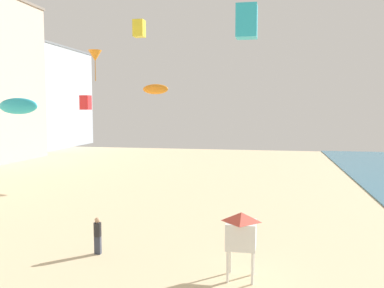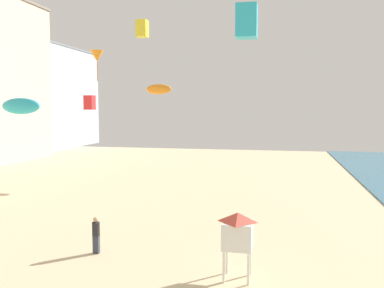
{
  "view_description": "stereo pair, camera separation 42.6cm",
  "coord_description": "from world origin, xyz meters",
  "px_view_note": "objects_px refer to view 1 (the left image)",
  "views": [
    {
      "loc": [
        11.14,
        -3.33,
        6.41
      ],
      "look_at": [
        6.86,
        18.4,
        4.48
      ],
      "focal_mm": 38.26,
      "sensor_mm": 36.0,
      "label": 1
    },
    {
      "loc": [
        11.56,
        -3.24,
        6.41
      ],
      "look_at": [
        6.86,
        18.4,
        4.48
      ],
      "focal_mm": 38.26,
      "sensor_mm": 36.0,
      "label": 2
    }
  ],
  "objects_px": {
    "kite_red_box_2": "(86,103)",
    "kite_orange_parafoil": "(156,89)",
    "kite_cyan_box": "(247,22)",
    "lifeguard_stand": "(241,231)",
    "kite_cyan_parafoil": "(18,106)",
    "kite_orange_delta": "(95,56)",
    "kite_yellow_box": "(139,28)",
    "kite_flyer": "(98,234)"
  },
  "relations": [
    {
      "from": "kite_red_box_2",
      "to": "kite_cyan_box",
      "type": "bearing_deg",
      "value": -42.78
    },
    {
      "from": "kite_red_box_2",
      "to": "kite_cyan_box",
      "type": "distance_m",
      "value": 22.64
    },
    {
      "from": "kite_red_box_2",
      "to": "kite_cyan_box",
      "type": "height_order",
      "value": "kite_cyan_box"
    },
    {
      "from": "kite_cyan_parafoil",
      "to": "kite_orange_parafoil",
      "type": "distance_m",
      "value": 13.13
    },
    {
      "from": "kite_cyan_box",
      "to": "kite_yellow_box",
      "type": "height_order",
      "value": "kite_yellow_box"
    },
    {
      "from": "lifeguard_stand",
      "to": "kite_red_box_2",
      "type": "distance_m",
      "value": 28.03
    },
    {
      "from": "kite_red_box_2",
      "to": "kite_yellow_box",
      "type": "bearing_deg",
      "value": -28.04
    },
    {
      "from": "kite_cyan_parafoil",
      "to": "kite_orange_delta",
      "type": "distance_m",
      "value": 5.96
    },
    {
      "from": "kite_flyer",
      "to": "kite_cyan_parafoil",
      "type": "height_order",
      "value": "kite_cyan_parafoil"
    },
    {
      "from": "lifeguard_stand",
      "to": "kite_yellow_box",
      "type": "distance_m",
      "value": 23.76
    },
    {
      "from": "kite_yellow_box",
      "to": "lifeguard_stand",
      "type": "bearing_deg",
      "value": -61.42
    },
    {
      "from": "lifeguard_stand",
      "to": "kite_cyan_parafoil",
      "type": "xyz_separation_m",
      "value": [
        -15.15,
        8.93,
        4.72
      ]
    },
    {
      "from": "kite_flyer",
      "to": "lifeguard_stand",
      "type": "relative_size",
      "value": 0.64
    },
    {
      "from": "lifeguard_stand",
      "to": "kite_orange_parafoil",
      "type": "bearing_deg",
      "value": 91.37
    },
    {
      "from": "lifeguard_stand",
      "to": "kite_red_box_2",
      "type": "relative_size",
      "value": 1.84
    },
    {
      "from": "lifeguard_stand",
      "to": "kite_yellow_box",
      "type": "xyz_separation_m",
      "value": [
        -10.01,
        18.38,
        11.25
      ]
    },
    {
      "from": "kite_red_box_2",
      "to": "kite_orange_parafoil",
      "type": "distance_m",
      "value": 7.64
    },
    {
      "from": "kite_red_box_2",
      "to": "kite_orange_delta",
      "type": "relative_size",
      "value": 0.69
    },
    {
      "from": "lifeguard_stand",
      "to": "kite_orange_delta",
      "type": "bearing_deg",
      "value": 112.09
    },
    {
      "from": "kite_orange_parafoil",
      "to": "kite_red_box_2",
      "type": "bearing_deg",
      "value": 169.56
    },
    {
      "from": "kite_flyer",
      "to": "kite_yellow_box",
      "type": "bearing_deg",
      "value": -36.3
    },
    {
      "from": "kite_flyer",
      "to": "kite_red_box_2",
      "type": "bearing_deg",
      "value": -21.71
    },
    {
      "from": "kite_yellow_box",
      "to": "kite_red_box_2",
      "type": "bearing_deg",
      "value": 151.96
    },
    {
      "from": "kite_flyer",
      "to": "kite_orange_delta",
      "type": "bearing_deg",
      "value": -24.31
    },
    {
      "from": "lifeguard_stand",
      "to": "kite_yellow_box",
      "type": "bearing_deg",
      "value": 95.71
    },
    {
      "from": "lifeguard_stand",
      "to": "kite_orange_parafoil",
      "type": "relative_size",
      "value": 1.09
    },
    {
      "from": "lifeguard_stand",
      "to": "kite_cyan_box",
      "type": "bearing_deg",
      "value": 69.8
    },
    {
      "from": "kite_yellow_box",
      "to": "kite_flyer",
      "type": "bearing_deg",
      "value": -77.96
    },
    {
      "from": "kite_cyan_parafoil",
      "to": "kite_red_box_2",
      "type": "height_order",
      "value": "kite_red_box_2"
    },
    {
      "from": "kite_orange_parafoil",
      "to": "kite_cyan_parafoil",
      "type": "bearing_deg",
      "value": -116.86
    },
    {
      "from": "kite_flyer",
      "to": "kite_cyan_box",
      "type": "relative_size",
      "value": 0.97
    },
    {
      "from": "kite_yellow_box",
      "to": "kite_orange_parafoil",
      "type": "xyz_separation_m",
      "value": [
        0.75,
        2.18,
        -4.95
      ]
    },
    {
      "from": "lifeguard_stand",
      "to": "kite_cyan_box",
      "type": "height_order",
      "value": "kite_cyan_box"
    },
    {
      "from": "kite_red_box_2",
      "to": "kite_orange_delta",
      "type": "xyz_separation_m",
      "value": [
        6.27,
        -11.5,
        2.87
      ]
    },
    {
      "from": "kite_cyan_parafoil",
      "to": "kite_cyan_box",
      "type": "distance_m",
      "value": 15.6
    },
    {
      "from": "lifeguard_stand",
      "to": "kite_orange_delta",
      "type": "height_order",
      "value": "kite_orange_delta"
    },
    {
      "from": "kite_cyan_box",
      "to": "kite_orange_parafoil",
      "type": "bearing_deg",
      "value": 122.99
    },
    {
      "from": "lifeguard_stand",
      "to": "kite_yellow_box",
      "type": "relative_size",
      "value": 1.82
    },
    {
      "from": "kite_flyer",
      "to": "kite_orange_parafoil",
      "type": "relative_size",
      "value": 0.7
    },
    {
      "from": "kite_red_box_2",
      "to": "kite_orange_parafoil",
      "type": "relative_size",
      "value": 0.59
    },
    {
      "from": "kite_cyan_box",
      "to": "kite_cyan_parafoil",
      "type": "bearing_deg",
      "value": 171.77
    },
    {
      "from": "kite_cyan_box",
      "to": "kite_flyer",
      "type": "bearing_deg",
      "value": -138.53
    }
  ]
}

